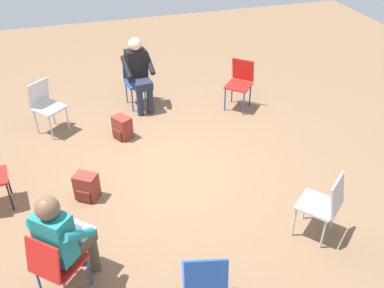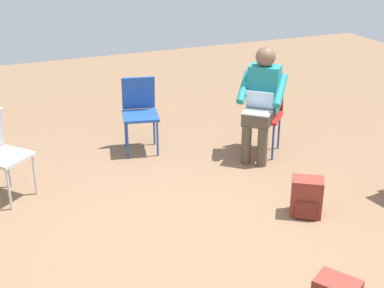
{
  "view_description": "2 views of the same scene",
  "coord_description": "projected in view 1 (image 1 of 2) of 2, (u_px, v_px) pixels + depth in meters",
  "views": [
    {
      "loc": [
        1.09,
        4.65,
        3.67
      ],
      "look_at": [
        -0.24,
        0.23,
        0.57
      ],
      "focal_mm": 40.0,
      "sensor_mm": 36.0,
      "label": 1
    },
    {
      "loc": [
        -1.48,
        -3.32,
        2.51
      ],
      "look_at": [
        -0.02,
        0.09,
        0.95
      ],
      "focal_mm": 50.0,
      "sensor_mm": 36.0,
      "label": 2
    }
  ],
  "objects": [
    {
      "name": "chair_south",
      "position": [
        136.0,
        78.0,
        7.42
      ],
      "size": [
        0.45,
        0.48,
        0.85
      ],
      "rotation": [
        0.0,
        0.0,
        0.13
      ],
      "color": "#1E4799",
      "rests_on": "ground"
    },
    {
      "name": "ground_plane",
      "position": [
        171.0,
        172.0,
        6.01
      ],
      "size": [
        14.0,
        14.0,
        0.0
      ],
      "primitive_type": "plane",
      "color": "brown"
    },
    {
      "name": "chair_northwest",
      "position": [
        324.0,
        203.0,
        4.73
      ],
      "size": [
        0.58,
        0.59,
        0.85
      ],
      "rotation": [
        0.0,
        0.0,
        -2.45
      ],
      "color": "#B7B7BC",
      "rests_on": "ground"
    },
    {
      "name": "person_in_black",
      "position": [
        138.0,
        71.0,
        7.18
      ],
      "size": [
        0.54,
        0.55,
        1.24
      ],
      "rotation": [
        0.0,
        0.0,
        0.13
      ],
      "color": "#23283D",
      "rests_on": "ground"
    },
    {
      "name": "backpack_by_empty_chair",
      "position": [
        87.0,
        188.0,
        5.47
      ],
      "size": [
        0.34,
        0.32,
        0.36
      ],
      "rotation": [
        0.0,
        0.0,
        2.55
      ],
      "color": "maroon",
      "rests_on": "ground"
    },
    {
      "name": "person_with_laptop",
      "position": [
        63.0,
        236.0,
        4.05
      ],
      "size": [
        0.63,
        0.64,
        1.24
      ],
      "rotation": [
        0.0,
        0.0,
        2.4
      ],
      "color": "#4C4233",
      "rests_on": "ground"
    },
    {
      "name": "chair_northeast",
      "position": [
        55.0,
        263.0,
        4.03
      ],
      "size": [
        0.58,
        0.59,
        0.85
      ],
      "rotation": [
        0.0,
        0.0,
        2.4
      ],
      "color": "red",
      "rests_on": "ground"
    },
    {
      "name": "chair_southwest",
      "position": [
        240.0,
        81.0,
        7.32
      ],
      "size": [
        0.58,
        0.59,
        0.85
      ],
      "rotation": [
        0.0,
        0.0,
        -0.73
      ],
      "color": "red",
      "rests_on": "ground"
    },
    {
      "name": "backpack_near_laptop_user",
      "position": [
        122.0,
        129.0,
        6.67
      ],
      "size": [
        0.32,
        0.34,
        0.36
      ],
      "rotation": [
        0.0,
        0.0,
        2.11
      ],
      "color": "maroon",
      "rests_on": "ground"
    },
    {
      "name": "chair_southeast",
      "position": [
        45.0,
        103.0,
        6.65
      ],
      "size": [
        0.58,
        0.59,
        0.85
      ],
      "rotation": [
        0.0,
        0.0,
        0.7
      ],
      "color": "#B7B7BC",
      "rests_on": "ground"
    },
    {
      "name": "chair_north",
      "position": [
        205.0,
        280.0,
        3.87
      ],
      "size": [
        0.48,
        0.51,
        0.85
      ],
      "rotation": [
        0.0,
        0.0,
        2.91
      ],
      "color": "#1E4799",
      "rests_on": "ground"
    }
  ]
}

